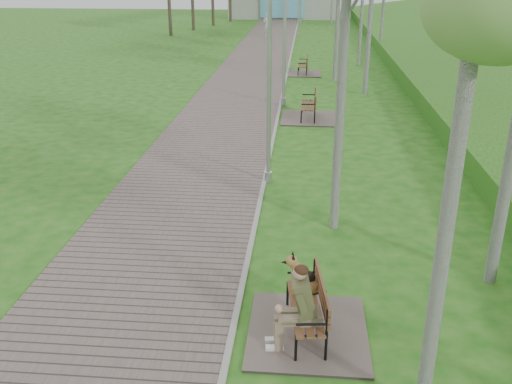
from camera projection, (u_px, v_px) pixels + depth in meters
ground at (223, 376)px, 7.46m from camera, size 120.00×120.00×0.00m
walkway at (251, 73)px, 27.43m from camera, size 3.50×67.00×0.04m
kerb at (287, 74)px, 27.28m from camera, size 0.10×67.00×0.05m
bench_main at (302, 310)px, 8.13m from camera, size 1.73×1.92×1.51m
bench_second at (308, 112)px, 19.52m from camera, size 1.89×2.10×1.16m
bench_third at (303, 70)px, 27.29m from camera, size 1.68×1.87×1.03m
lamp_post_near at (269, 96)px, 13.18m from camera, size 0.18×0.18×4.58m
lamp_post_second at (285, 38)px, 20.38m from camera, size 0.21×0.21×5.31m
lamp_post_third at (299, 2)px, 39.97m from camera, size 0.19×0.19×5.00m
pedestrian_near at (268, 25)px, 40.41m from camera, size 0.64×0.44×1.69m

